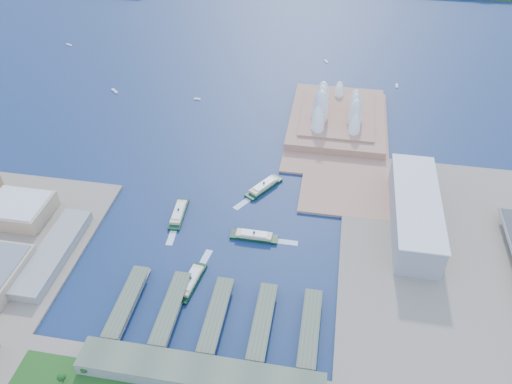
% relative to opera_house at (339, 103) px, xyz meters
% --- Properties ---
extents(ground, '(3000.00, 3000.00, 0.00)m').
position_rel_opera_house_xyz_m(ground, '(-105.00, -280.00, -32.00)').
color(ground, '#0E1E43').
rests_on(ground, ground).
extents(east_land, '(240.00, 500.00, 3.00)m').
position_rel_opera_house_xyz_m(east_land, '(135.00, -330.00, -30.50)').
color(east_land, gray).
rests_on(east_land, ground).
extents(peninsula, '(135.00, 220.00, 3.00)m').
position_rel_opera_house_xyz_m(peninsula, '(2.50, -20.00, -30.50)').
color(peninsula, '#A6745B').
rests_on(peninsula, ground).
extents(opera_house, '(134.00, 180.00, 58.00)m').
position_rel_opera_house_xyz_m(opera_house, '(0.00, 0.00, 0.00)').
color(opera_house, white).
rests_on(opera_house, peninsula).
extents(toaster_building, '(45.00, 155.00, 35.00)m').
position_rel_opera_house_xyz_m(toaster_building, '(90.00, -200.00, -11.50)').
color(toaster_building, gray).
rests_on(toaster_building, east_land).
extents(ferry_wharves, '(184.00, 90.00, 9.30)m').
position_rel_opera_house_xyz_m(ferry_wharves, '(-91.00, -355.00, -27.35)').
color(ferry_wharves, '#4F5842').
rests_on(ferry_wharves, ground).
extents(terminal_building, '(200.00, 28.00, 12.00)m').
position_rel_opera_house_xyz_m(terminal_building, '(-90.00, -415.00, -23.00)').
color(terminal_building, gray).
rests_on(terminal_building, south_land).
extents(ferry_a, '(16.11, 51.70, 9.64)m').
position_rel_opera_house_xyz_m(ferry_a, '(-164.52, -226.25, -27.18)').
color(ferry_a, black).
rests_on(ferry_a, ground).
extents(ferry_b, '(40.27, 52.31, 10.10)m').
position_rel_opera_house_xyz_m(ferry_b, '(-78.45, -163.66, -26.95)').
color(ferry_b, black).
rests_on(ferry_b, ground).
extents(ferry_c, '(20.28, 52.19, 9.61)m').
position_rel_opera_house_xyz_m(ferry_c, '(-124.58, -319.21, -27.19)').
color(ferry_c, black).
rests_on(ferry_c, ground).
extents(ferry_d, '(50.63, 13.28, 9.55)m').
position_rel_opera_house_xyz_m(ferry_d, '(-75.54, -247.43, -27.22)').
color(ferry_d, black).
rests_on(ferry_d, ground).
extents(boat_a, '(14.04, 12.98, 2.95)m').
position_rel_opera_house_xyz_m(boat_a, '(-346.29, 34.36, -30.52)').
color(boat_a, white).
rests_on(boat_a, ground).
extents(boat_b, '(9.74, 3.80, 2.59)m').
position_rel_opera_house_xyz_m(boat_b, '(-212.53, 31.74, -30.70)').
color(boat_b, white).
rests_on(boat_b, ground).
extents(boat_c, '(3.56, 11.81, 2.65)m').
position_rel_opera_house_xyz_m(boat_c, '(88.96, 127.20, -30.67)').
color(boat_c, white).
rests_on(boat_c, ground).
extents(boat_d, '(13.56, 8.95, 2.31)m').
position_rel_opera_house_xyz_m(boat_d, '(-497.61, 188.66, -30.84)').
color(boat_d, white).
rests_on(boat_d, ground).
extents(boat_e, '(7.03, 10.57, 2.49)m').
position_rel_opera_house_xyz_m(boat_e, '(-27.36, 197.68, -30.76)').
color(boat_e, white).
rests_on(boat_e, ground).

